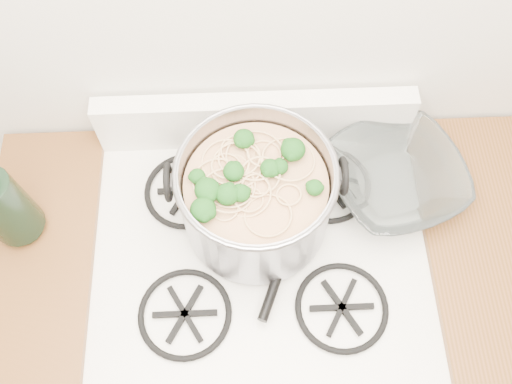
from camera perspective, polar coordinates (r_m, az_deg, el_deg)
name	(u,v)px	position (r m, az deg, el deg)	size (l,w,h in m)	color
gas_range	(259,306)	(1.76, 0.34, -11.31)	(0.76, 0.66, 0.92)	white
counter_left	(90,309)	(1.80, -16.29, -11.19)	(0.25, 0.65, 0.92)	silver
stock_pot	(256,197)	(1.23, 0.00, -0.54)	(0.37, 0.34, 0.23)	gray
spatula	(298,217)	(1.31, 4.24, -2.49)	(0.29, 0.31, 0.02)	black
glass_bowl	(394,181)	(1.39, 13.62, 1.06)	(0.12, 0.12, 0.03)	white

